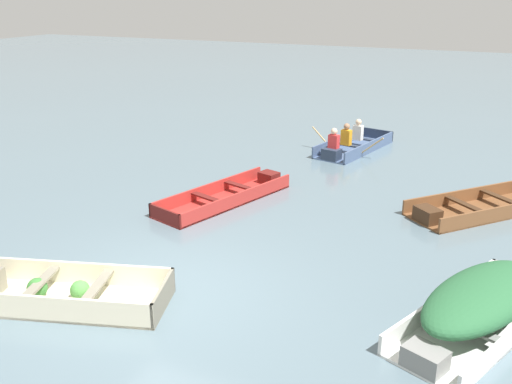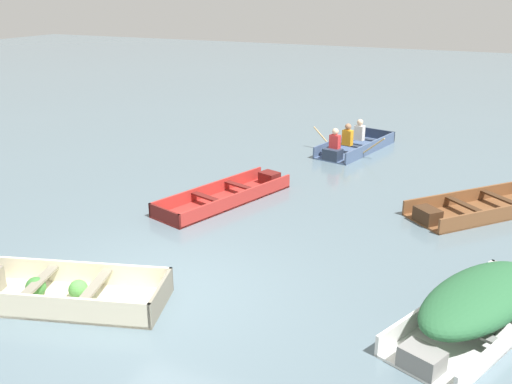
% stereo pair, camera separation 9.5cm
% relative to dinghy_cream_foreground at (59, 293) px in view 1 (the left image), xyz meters
% --- Properties ---
extents(ground_plane, '(80.00, 80.00, 0.00)m').
position_rel_dinghy_cream_foreground_xyz_m(ground_plane, '(1.31, 0.87, -0.15)').
color(ground_plane, slate).
extents(dinghy_cream_foreground, '(3.21, 1.96, 0.41)m').
position_rel_dinghy_cream_foreground_xyz_m(dinghy_cream_foreground, '(0.00, 0.00, 0.00)').
color(dinghy_cream_foreground, beige).
rests_on(dinghy_cream_foreground, ground).
extents(skiff_red_near_moored, '(1.96, 3.60, 0.32)m').
position_rel_dinghy_cream_foreground_xyz_m(skiff_red_near_moored, '(0.33, 5.03, -0.04)').
color(skiff_red_near_moored, '#AD2D28').
rests_on(skiff_red_near_moored, ground).
extents(skiff_white_mid_moored, '(2.29, 3.41, 0.75)m').
position_rel_dinghy_cream_foreground_xyz_m(skiff_white_mid_moored, '(5.87, 1.90, 0.26)').
color(skiff_white_mid_moored, white).
rests_on(skiff_white_mid_moored, ground).
extents(skiff_wooden_brown_far_moored, '(3.07, 3.27, 0.33)m').
position_rel_dinghy_cream_foreground_xyz_m(skiff_wooden_brown_far_moored, '(5.52, 6.52, -0.04)').
color(skiff_wooden_brown_far_moored, brown).
rests_on(skiff_wooden_brown_far_moored, ground).
extents(rowboat_slate_blue_with_crew, '(2.25, 3.23, 0.91)m').
position_rel_dinghy_cream_foreground_xyz_m(rowboat_slate_blue_with_crew, '(1.77, 10.10, 0.06)').
color(rowboat_slate_blue_with_crew, '#475B7F').
rests_on(rowboat_slate_blue_with_crew, ground).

